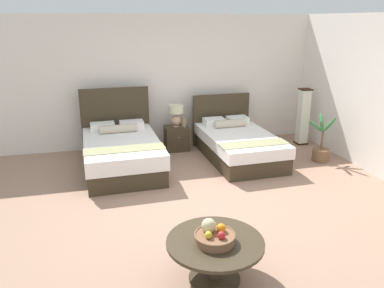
# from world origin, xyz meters

# --- Properties ---
(ground_plane) EXTENTS (9.83, 9.65, 0.02)m
(ground_plane) POSITION_xyz_m (0.00, 0.00, -0.01)
(ground_plane) COLOR #9E7862
(wall_back) EXTENTS (9.83, 0.12, 2.65)m
(wall_back) POSITION_xyz_m (0.00, 3.02, 1.32)
(wall_back) COLOR white
(wall_back) RESTS_ON ground
(bed_near_window) EXTENTS (1.36, 2.07, 1.29)m
(bed_near_window) POSITION_xyz_m (-1.09, 1.76, 0.32)
(bed_near_window) COLOR #3A2F1F
(bed_near_window) RESTS_ON ground
(bed_near_corner) EXTENTS (1.27, 2.09, 1.07)m
(bed_near_corner) POSITION_xyz_m (1.09, 1.75, 0.28)
(bed_near_corner) COLOR #3A2F1F
(bed_near_corner) RESTS_ON ground
(nightstand) EXTENTS (0.47, 0.42, 0.49)m
(nightstand) POSITION_xyz_m (0.07, 2.52, 0.24)
(nightstand) COLOR #3A2F1F
(nightstand) RESTS_ON ground
(table_lamp) EXTENTS (0.29, 0.29, 0.43)m
(table_lamp) POSITION_xyz_m (0.07, 2.54, 0.75)
(table_lamp) COLOR #DBA38A
(table_lamp) RESTS_ON nightstand
(vase) EXTENTS (0.10, 0.10, 0.20)m
(vase) POSITION_xyz_m (0.21, 2.48, 0.59)
(vase) COLOR #8D7C5D
(vase) RESTS_ON nightstand
(coffee_table) EXTENTS (0.98, 0.98, 0.45)m
(coffee_table) POSITION_xyz_m (-0.41, -1.58, 0.34)
(coffee_table) COLOR #3A2F1F
(coffee_table) RESTS_ON ground
(fruit_bowl) EXTENTS (0.41, 0.41, 0.22)m
(fruit_bowl) POSITION_xyz_m (-0.43, -1.60, 0.52)
(fruit_bowl) COLOR brown
(fruit_bowl) RESTS_ON coffee_table
(floor_lamp_corner) EXTENTS (0.23, 0.23, 1.18)m
(floor_lamp_corner) POSITION_xyz_m (2.73, 2.26, 0.59)
(floor_lamp_corner) COLOR black
(floor_lamp_corner) RESTS_ON ground
(potted_palm) EXTENTS (0.50, 0.54, 0.91)m
(potted_palm) POSITION_xyz_m (2.55, 1.22, 0.25)
(potted_palm) COLOR brown
(potted_palm) RESTS_ON ground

